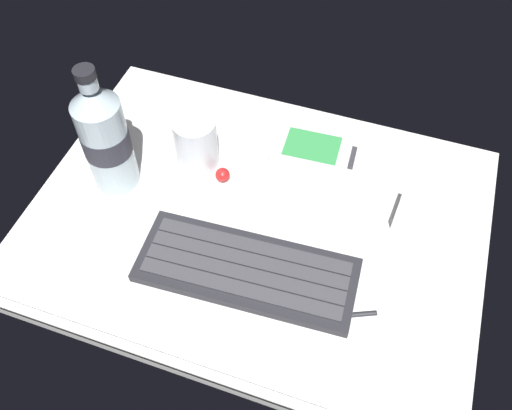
{
  "coord_description": "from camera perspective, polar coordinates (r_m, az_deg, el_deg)",
  "views": [
    {
      "loc": [
        14.67,
        -42.62,
        64.11
      ],
      "look_at": [
        0.0,
        0.0,
        3.0
      ],
      "focal_mm": 38.45,
      "sensor_mm": 36.0,
      "label": 1
    }
  ],
  "objects": [
    {
      "name": "water_bottle",
      "position": [
        0.79,
        -15.3,
        7.03
      ],
      "size": [
        6.73,
        6.73,
        20.8
      ],
      "color": "silver",
      "rests_on": "ground_plane"
    },
    {
      "name": "ground_plane",
      "position": [
        0.79,
        -0.05,
        -1.84
      ],
      "size": [
        64.0,
        48.0,
        2.8
      ],
      "color": "silver"
    },
    {
      "name": "stylus_pen",
      "position": [
        0.71,
        8.74,
        -11.24
      ],
      "size": [
        8.95,
        4.53,
        0.7
      ],
      "primitive_type": "cylinder",
      "rotation": [
        0.0,
        1.57,
        0.42
      ],
      "color": "#26262B",
      "rests_on": "ground_plane"
    },
    {
      "name": "juice_cup",
      "position": [
        0.83,
        -6.23,
        6.34
      ],
      "size": [
        6.4,
        6.4,
        8.5
      ],
      "color": "silver",
      "rests_on": "ground_plane"
    },
    {
      "name": "keyboard",
      "position": [
        0.73,
        -0.96,
        -6.74
      ],
      "size": [
        29.55,
        12.54,
        1.7
      ],
      "color": "#232328",
      "rests_on": "ground_plane"
    },
    {
      "name": "handheld_device",
      "position": [
        0.86,
        5.93,
        5.8
      ],
      "size": [
        13.08,
        8.22,
        1.5
      ],
      "color": "silver",
      "rests_on": "ground_plane"
    },
    {
      "name": "trackball_mouse",
      "position": [
        0.82,
        -3.5,
        3.16
      ],
      "size": [
        2.2,
        2.2,
        2.2
      ],
      "primitive_type": "sphere",
      "color": "red",
      "rests_on": "ground_plane"
    },
    {
      "name": "charger_block",
      "position": [
        0.8,
        16.81,
        -1.25
      ],
      "size": [
        7.44,
        6.16,
        2.4
      ],
      "primitive_type": "cube",
      "rotation": [
        0.0,
        0.0,
        -0.08
      ],
      "color": "white",
      "rests_on": "ground_plane"
    }
  ]
}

